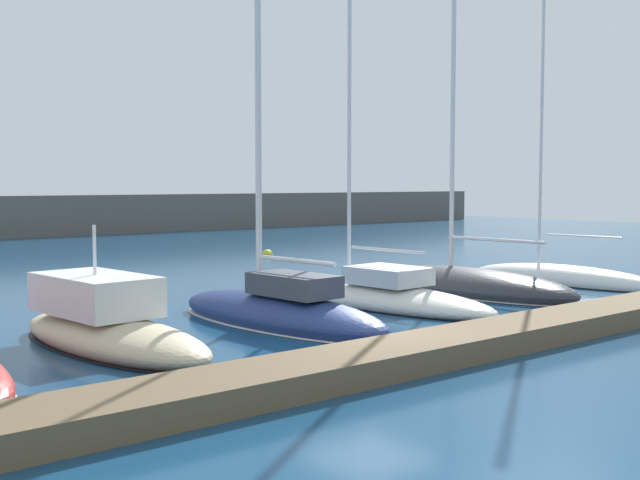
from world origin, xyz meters
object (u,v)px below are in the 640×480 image
object	(u,v)px
sailboat_navy_fourth	(279,308)
mooring_buoy_yellow	(267,255)
motorboat_sand_third	(108,327)
sailboat_ivory_fifth	(370,294)
sailboat_white_seventh	(562,278)
sailboat_charcoal_sixth	(465,283)

from	to	relation	value
sailboat_navy_fourth	mooring_buoy_yellow	size ratio (longest dim) A/B	29.43
motorboat_sand_third	sailboat_ivory_fifth	bearing A→B (deg)	-88.06
sailboat_white_seventh	mooring_buoy_yellow	distance (m)	17.07
sailboat_ivory_fifth	mooring_buoy_yellow	world-z (taller)	sailboat_ivory_fifth
sailboat_white_seventh	mooring_buoy_yellow	size ratio (longest dim) A/B	28.22
sailboat_white_seventh	motorboat_sand_third	bearing A→B (deg)	85.15
motorboat_sand_third	sailboat_navy_fourth	distance (m)	4.86
sailboat_navy_fourth	mooring_buoy_yellow	bearing A→B (deg)	-38.96
motorboat_sand_third	sailboat_navy_fourth	xyz separation A→B (m)	(4.86, -0.17, -0.03)
motorboat_sand_third	mooring_buoy_yellow	size ratio (longest dim) A/B	12.91
sailboat_white_seventh	mooring_buoy_yellow	bearing A→B (deg)	-0.44
sailboat_navy_fourth	sailboat_white_seventh	world-z (taller)	sailboat_navy_fourth
sailboat_navy_fourth	mooring_buoy_yellow	xyz separation A→B (m)	(12.24, 17.20, -0.45)
motorboat_sand_third	sailboat_white_seventh	world-z (taller)	sailboat_white_seventh
sailboat_charcoal_sixth	sailboat_white_seventh	bearing A→B (deg)	-101.42
sailboat_navy_fourth	sailboat_charcoal_sixth	world-z (taller)	sailboat_charcoal_sixth
sailboat_charcoal_sixth	mooring_buoy_yellow	size ratio (longest dim) A/B	31.02
motorboat_sand_third	sailboat_charcoal_sixth	distance (m)	13.67
sailboat_charcoal_sixth	sailboat_ivory_fifth	bearing A→B (deg)	83.69
sailboat_navy_fourth	sailboat_white_seventh	bearing A→B (deg)	-92.76
motorboat_sand_third	sailboat_ivory_fifth	world-z (taller)	sailboat_ivory_fifth
sailboat_charcoal_sixth	mooring_buoy_yellow	bearing A→B (deg)	-14.39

